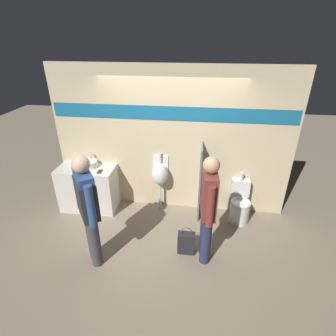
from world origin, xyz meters
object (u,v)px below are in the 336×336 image
Objects in this scene: urinal_near_counter at (160,174)px; toilet at (240,205)px; cell_phone at (100,172)px; person_in_vest at (88,205)px; shopping_bag at (186,243)px; person_with_lanyard at (208,207)px; sink_basin at (89,164)px.

urinal_near_counter is 1.30× the size of toilet.
toilet is (2.56, 0.09, -0.57)m from cell_phone.
cell_phone is 1.25m from person_in_vest.
urinal_near_counter is 1.38m from shopping_bag.
urinal_near_counter is 1.47m from person_with_lanyard.
toilet is at bearing -1.44° from sink_basin.
urinal_near_counter is 0.66× the size of person_in_vest.
cell_phone is at bearing -21.69° from person_in_vest.
shopping_bag is (-0.28, 0.07, -0.76)m from person_with_lanyard.
sink_basin is 1.49m from person_in_vest.
urinal_near_counter is at bearing 118.21° from shopping_bag.
cell_phone is 0.12× the size of urinal_near_counter.
person_in_vest is (0.30, -1.21, 0.14)m from cell_phone.
shopping_bag is (1.66, -0.87, -0.70)m from cell_phone.
person_in_vest is 1.63m from shopping_bag.
person_with_lanyard reaches higher than cell_phone.
person_in_vest is at bearing -76.10° from cell_phone.
urinal_near_counter is at bearing -63.48° from person_in_vest.
shopping_bag is at bearing -28.12° from sink_basin.
urinal_near_counter reaches higher than cell_phone.
cell_phone is 0.08× the size of person_with_lanyard.
person_in_vest is at bearing -67.42° from sink_basin.
sink_basin is 2.90m from toilet.
person_with_lanyard reaches higher than sink_basin.
urinal_near_counter is 1.57m from toilet.
sink_basin is 0.32m from cell_phone.
shopping_bag is (1.93, -1.03, -0.75)m from sink_basin.
cell_phone is 0.16× the size of toilet.
person_in_vest reaches higher than shopping_bag.
toilet is 2.70m from person_in_vest.
sink_basin is 2.47m from person_with_lanyard.
person_with_lanyard is at bearing -121.27° from toilet.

